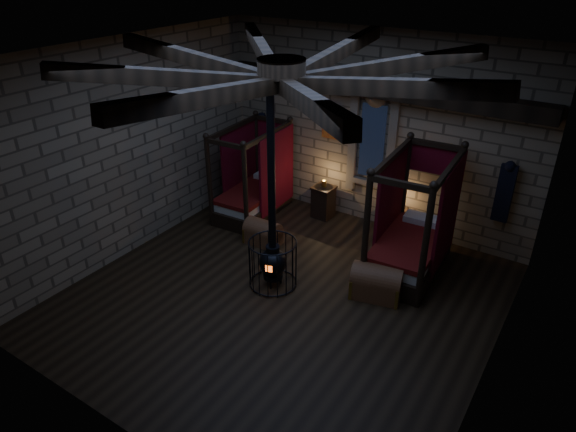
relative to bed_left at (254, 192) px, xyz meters
The scene contains 8 objects.
room 4.63m from the bed_left, 44.05° to the right, with size 7.02×7.02×4.29m.
bed_left is the anchor object (origin of this frame).
bed_right 3.92m from the bed_left, ahead, with size 1.28×2.25×2.28m.
trunk_left 1.47m from the bed_left, 46.72° to the right, with size 0.75×0.48×0.54m.
trunk_right 4.04m from the bed_left, 21.21° to the right, with size 0.98×0.74×0.64m.
nightstand_left 1.62m from the bed_left, 24.76° to the left, with size 0.49×0.47×0.92m.
nightstand_right 3.29m from the bed_left, 12.89° to the left, with size 0.45×0.44×0.71m.
stove 2.96m from the bed_left, 47.08° to the right, with size 0.89×0.89×4.05m.
Camera 1 is at (4.13, -6.19, 5.60)m, focal length 32.00 mm.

